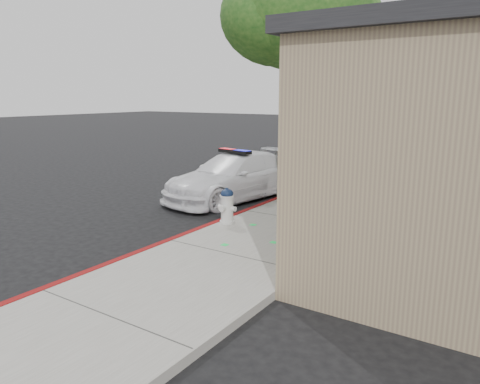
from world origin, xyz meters
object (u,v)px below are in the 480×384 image
at_px(street_tree_mid, 387,51).
at_px(street_tree_far, 400,81).
at_px(street_tree_near, 300,13).
at_px(police_car, 235,176).
at_px(fire_hydrant, 227,206).

height_order(street_tree_mid, street_tree_far, street_tree_mid).
distance_m(street_tree_near, street_tree_far, 8.69).
height_order(police_car, street_tree_far, street_tree_far).
distance_m(police_car, street_tree_mid, 7.73).
bearing_deg(street_tree_near, police_car, 166.67).
relative_size(street_tree_near, street_tree_far, 1.41).
height_order(fire_hydrant, street_tree_mid, street_tree_mid).
height_order(police_car, street_tree_mid, street_tree_mid).
relative_size(police_car, street_tree_mid, 0.85).
distance_m(street_tree_mid, street_tree_far, 2.23).
bearing_deg(fire_hydrant, street_tree_mid, 83.32).
xyz_separation_m(police_car, street_tree_mid, (2.69, 6.02, 4.04)).
bearing_deg(police_car, street_tree_far, 82.31).
height_order(police_car, street_tree_near, street_tree_near).
distance_m(fire_hydrant, street_tree_mid, 9.80).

